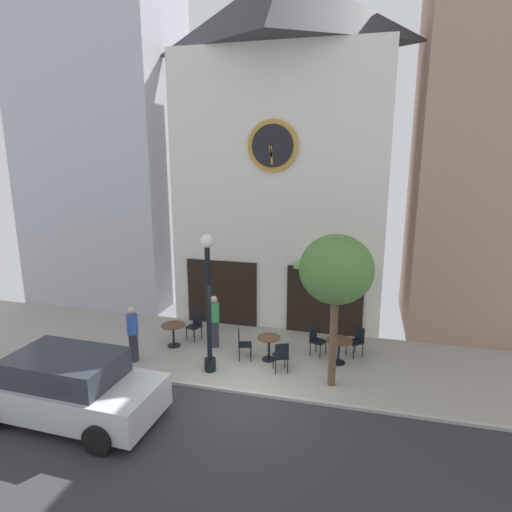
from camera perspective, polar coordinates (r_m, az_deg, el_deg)
name	(u,v)px	position (r m, az deg, el deg)	size (l,w,h in m)	color
ground_plane	(241,401)	(11.26, -2.01, -18.60)	(25.14, 9.41, 0.13)	#9E998E
clock_building	(282,148)	(15.52, 3.39, 14.04)	(7.23, 4.09, 11.83)	silver
neighbor_building_left	(102,106)	(19.04, -19.63, 18.19)	(5.90, 4.01, 15.59)	#B2B2BC
street_lamp	(209,304)	(11.82, -6.28, -6.29)	(0.36, 0.36, 3.89)	black
street_tree	(336,271)	(10.87, 10.53, -1.93)	(1.85, 1.67, 4.02)	brown
cafe_table_center_left	(173,331)	(14.01, -10.86, -9.63)	(0.75, 0.75, 0.72)	black
cafe_table_center_right	(269,344)	(12.92, 1.72, -11.54)	(0.67, 0.67, 0.72)	black
cafe_table_near_curb	(339,346)	(12.94, 10.88, -11.60)	(0.76, 0.76, 0.72)	black
cafe_chair_near_tree	(316,338)	(13.34, 7.91, -10.69)	(0.53, 0.53, 0.90)	black
cafe_chair_corner	(357,339)	(13.52, 13.19, -10.60)	(0.56, 0.56, 0.90)	black
cafe_chair_facing_wall	(196,324)	(14.41, -7.99, -8.83)	(0.51, 0.51, 0.90)	black
cafe_chair_right_end	(281,355)	(12.24, 3.33, -12.88)	(0.53, 0.53, 0.90)	black
cafe_chair_outer	(242,342)	(12.96, -1.84, -11.30)	(0.50, 0.50, 0.90)	black
pedestrian_green	(214,321)	(13.68, -5.51, -8.49)	(0.41, 0.41, 1.67)	#2D2D38
pedestrian_blue	(133,333)	(13.21, -15.94, -9.77)	(0.45, 0.45, 1.67)	#2D2D38
parked_car_silver	(68,387)	(11.13, -23.59, -15.54)	(4.36, 2.15, 1.55)	#B7BABF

